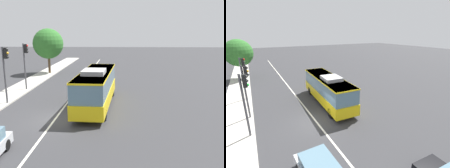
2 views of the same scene
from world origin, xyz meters
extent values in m
plane|color=#333335|center=(0.00, 0.00, 0.00)|extent=(160.00, 160.00, 0.00)
cube|color=silver|center=(0.00, 0.00, 0.01)|extent=(76.00, 0.16, 0.01)
cube|color=yellow|center=(3.38, -2.82, 0.98)|extent=(10.11, 2.99, 1.10)
cube|color=slate|center=(3.38, -2.82, 2.31)|extent=(9.91, 2.90, 1.58)
cube|color=yellow|center=(3.38, -2.82, 3.04)|extent=(10.01, 2.96, 0.12)
cube|color=#B2B2B2|center=(2.18, -2.76, 3.28)|extent=(2.29, 1.91, 0.36)
cylinder|color=black|center=(6.83, -1.89, 0.50)|extent=(1.01, 0.35, 1.00)
cylinder|color=black|center=(6.72, -4.09, 0.50)|extent=(1.01, 0.35, 1.00)
cylinder|color=black|center=(0.04, -1.55, 0.50)|extent=(1.01, 0.35, 1.00)
cylinder|color=black|center=(-0.07, -3.75, 0.50)|extent=(1.01, 0.35, 1.00)
cylinder|color=black|center=(-4.98, 1.41, 0.32)|extent=(0.65, 0.24, 0.64)
cylinder|color=#47474C|center=(3.58, 5.38, 2.60)|extent=(0.16, 0.16, 5.20)
cube|color=black|center=(3.59, 5.10, 4.65)|extent=(0.32, 0.28, 0.96)
sphere|color=#2D2D2D|center=(3.59, 4.95, 4.97)|extent=(0.22, 0.22, 0.22)
sphere|color=#F9A514|center=(3.59, 4.95, 4.65)|extent=(0.22, 0.22, 0.22)
sphere|color=#2D2D2D|center=(3.59, 4.95, 4.33)|extent=(0.22, 0.22, 0.22)
cylinder|color=#47474C|center=(8.81, 5.64, 2.60)|extent=(0.16, 0.16, 5.20)
cube|color=black|center=(8.82, 5.36, 4.65)|extent=(0.33, 0.29, 0.96)
sphere|color=red|center=(8.82, 5.21, 4.97)|extent=(0.22, 0.22, 0.22)
sphere|color=#2D2D2D|center=(8.82, 5.21, 4.65)|extent=(0.22, 0.22, 0.22)
sphere|color=#2D2D2D|center=(8.82, 5.21, 4.33)|extent=(0.22, 0.22, 0.22)
cylinder|color=#4C3823|center=(19.36, 6.09, 1.45)|extent=(0.36, 0.36, 2.90)
sphere|color=#2D6B28|center=(19.36, 6.09, 4.60)|extent=(4.54, 4.54, 4.54)
camera|label=1|loc=(-17.24, -5.01, 6.62)|focal=38.90mm
camera|label=2|loc=(-12.74, 4.62, 8.06)|focal=26.03mm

